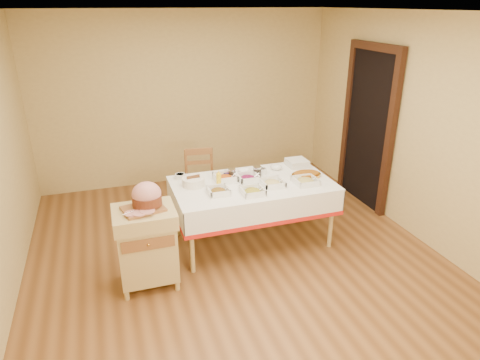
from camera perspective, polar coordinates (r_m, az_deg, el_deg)
name	(u,v)px	position (r m, az deg, el deg)	size (l,w,h in m)	color
room_shell	(235,148)	(4.35, -0.62, 4.24)	(5.00, 5.00, 5.00)	brown
doorway	(368,126)	(6.15, 16.75, 6.96)	(0.09, 1.10, 2.20)	black
dining_table	(252,195)	(4.97, 1.65, -2.07)	(1.82, 1.02, 0.76)	tan
butcher_cart	(147,243)	(4.36, -12.35, -8.18)	(0.60, 0.51, 0.84)	tan
dining_chair	(200,183)	(5.70, -5.30, -0.34)	(0.45, 0.43, 0.89)	brown
ham_on_board	(146,197)	(4.18, -12.39, -2.28)	(0.40, 0.38, 0.26)	brown
serving_dish_a	(218,191)	(4.62, -2.89, -1.47)	(0.23, 0.22, 0.10)	white
serving_dish_b	(253,191)	(4.60, 1.69, -1.52)	(0.24, 0.24, 0.10)	white
serving_dish_c	(272,183)	(4.82, 4.34, -0.41)	(0.24, 0.24, 0.10)	white
serving_dish_d	(306,181)	(4.93, 8.75, -0.12)	(0.25, 0.25, 0.10)	white
serving_dish_e	(225,178)	(4.94, -1.96, 0.31)	(0.26, 0.25, 0.12)	white
serving_dish_f	(248,178)	(4.94, 1.07, 0.27)	(0.25, 0.24, 0.11)	white
small_bowl_left	(180,176)	(5.06, -7.99, 0.55)	(0.12, 0.12, 0.05)	white
small_bowl_mid	(228,174)	(5.08, -1.58, 0.86)	(0.13, 0.13, 0.06)	navy
small_bowl_right	(262,171)	(5.17, 2.90, 1.27)	(0.12, 0.12, 0.06)	white
bowl_white_imported	(245,172)	(5.17, 0.62, 1.14)	(0.16, 0.16, 0.04)	white
bowl_small_imported	(276,168)	(5.30, 4.85, 1.65)	(0.14, 0.14, 0.04)	white
preserve_jar_left	(232,174)	(5.01, -1.06, 0.80)	(0.09, 0.09, 0.11)	silver
preserve_jar_right	(257,172)	(5.05, 2.31, 1.07)	(0.10, 0.10, 0.13)	silver
mustard_bottle	(219,179)	(4.81, -2.85, 0.16)	(0.06, 0.06, 0.18)	yellow
bread_basket	(193,182)	(4.83, -6.22, -0.23)	(0.25, 0.25, 0.11)	white
plate_stack	(297,163)	(5.43, 7.60, 2.28)	(0.24, 0.24, 0.09)	white
brass_platter	(306,175)	(5.13, 8.82, 0.70)	(0.36, 0.26, 0.05)	gold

